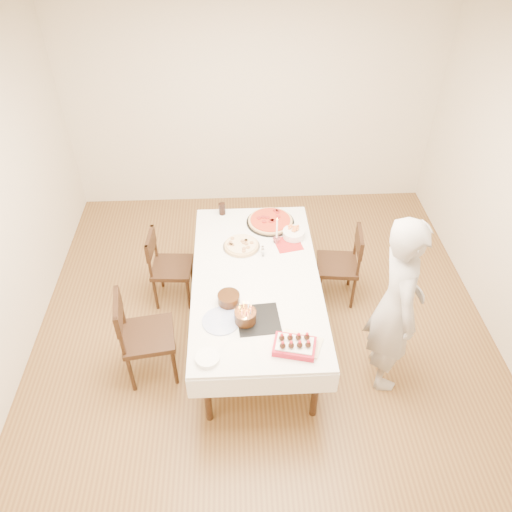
{
  "coord_description": "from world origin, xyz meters",
  "views": [
    {
      "loc": [
        -0.24,
        -3.19,
        3.81
      ],
      "look_at": [
        -0.08,
        0.1,
        0.99
      ],
      "focal_mm": 35.0,
      "sensor_mm": 36.0,
      "label": 1
    }
  ],
  "objects_px": {
    "chair_left_dessert": "(148,336)",
    "pizza_white": "(241,245)",
    "chair_right_savory": "(337,265)",
    "birthday_cake": "(245,313)",
    "taper_candle": "(277,230)",
    "pasta_bowl": "(294,234)",
    "cola_glass": "(222,209)",
    "strawberry_box": "(295,345)",
    "layer_cake": "(229,299)",
    "dining_table": "(256,306)",
    "pizza_pepperoni": "(270,221)",
    "person": "(396,306)",
    "chair_left_savory": "(172,268)"
  },
  "relations": [
    {
      "from": "person",
      "to": "taper_candle",
      "type": "bearing_deg",
      "value": 43.39
    },
    {
      "from": "dining_table",
      "to": "strawberry_box",
      "type": "relative_size",
      "value": 6.61
    },
    {
      "from": "dining_table",
      "to": "cola_glass",
      "type": "distance_m",
      "value": 1.12
    },
    {
      "from": "chair_left_savory",
      "to": "cola_glass",
      "type": "height_order",
      "value": "cola_glass"
    },
    {
      "from": "pizza_white",
      "to": "pasta_bowl",
      "type": "xyz_separation_m",
      "value": [
        0.52,
        0.13,
        0.02
      ]
    },
    {
      "from": "chair_left_dessert",
      "to": "taper_candle",
      "type": "distance_m",
      "value": 1.54
    },
    {
      "from": "person",
      "to": "cola_glass",
      "type": "distance_m",
      "value": 2.08
    },
    {
      "from": "chair_right_savory",
      "to": "layer_cake",
      "type": "bearing_deg",
      "value": -137.85
    },
    {
      "from": "birthday_cake",
      "to": "pasta_bowl",
      "type": "bearing_deg",
      "value": 64.88
    },
    {
      "from": "dining_table",
      "to": "chair_right_savory",
      "type": "relative_size",
      "value": 2.49
    },
    {
      "from": "dining_table",
      "to": "layer_cake",
      "type": "bearing_deg",
      "value": -127.71
    },
    {
      "from": "layer_cake",
      "to": "pasta_bowl",
      "type": "bearing_deg",
      "value": 53.63
    },
    {
      "from": "pasta_bowl",
      "to": "birthday_cake",
      "type": "bearing_deg",
      "value": -115.12
    },
    {
      "from": "cola_glass",
      "to": "layer_cake",
      "type": "relative_size",
      "value": 0.53
    },
    {
      "from": "chair_right_savory",
      "to": "pizza_pepperoni",
      "type": "bearing_deg",
      "value": 160.44
    },
    {
      "from": "person",
      "to": "pasta_bowl",
      "type": "xyz_separation_m",
      "value": [
        -0.72,
        1.08,
        -0.07
      ]
    },
    {
      "from": "chair_left_dessert",
      "to": "layer_cake",
      "type": "distance_m",
      "value": 0.79
    },
    {
      "from": "taper_candle",
      "to": "birthday_cake",
      "type": "xyz_separation_m",
      "value": [
        -0.34,
        -1.02,
        -0.05
      ]
    },
    {
      "from": "chair_right_savory",
      "to": "person",
      "type": "xyz_separation_m",
      "value": [
        0.26,
        -1.01,
        0.44
      ]
    },
    {
      "from": "chair_left_dessert",
      "to": "pizza_white",
      "type": "distance_m",
      "value": 1.22
    },
    {
      "from": "chair_right_savory",
      "to": "chair_left_savory",
      "type": "height_order",
      "value": "chair_right_savory"
    },
    {
      "from": "pizza_white",
      "to": "pizza_pepperoni",
      "type": "relative_size",
      "value": 0.73
    },
    {
      "from": "taper_candle",
      "to": "cola_glass",
      "type": "height_order",
      "value": "taper_candle"
    },
    {
      "from": "layer_cake",
      "to": "birthday_cake",
      "type": "relative_size",
      "value": 1.34
    },
    {
      "from": "taper_candle",
      "to": "strawberry_box",
      "type": "height_order",
      "value": "taper_candle"
    },
    {
      "from": "dining_table",
      "to": "chair_left_savory",
      "type": "distance_m",
      "value": 0.99
    },
    {
      "from": "strawberry_box",
      "to": "pizza_pepperoni",
      "type": "bearing_deg",
      "value": 92.43
    },
    {
      "from": "cola_glass",
      "to": "layer_cake",
      "type": "distance_m",
      "value": 1.31
    },
    {
      "from": "birthday_cake",
      "to": "strawberry_box",
      "type": "distance_m",
      "value": 0.48
    },
    {
      "from": "pasta_bowl",
      "to": "cola_glass",
      "type": "distance_m",
      "value": 0.82
    },
    {
      "from": "dining_table",
      "to": "taper_candle",
      "type": "bearing_deg",
      "value": 65.28
    },
    {
      "from": "pasta_bowl",
      "to": "cola_glass",
      "type": "bearing_deg",
      "value": 148.54
    },
    {
      "from": "pizza_pepperoni",
      "to": "pasta_bowl",
      "type": "height_order",
      "value": "pasta_bowl"
    },
    {
      "from": "chair_right_savory",
      "to": "birthday_cake",
      "type": "distance_m",
      "value": 1.46
    },
    {
      "from": "dining_table",
      "to": "birthday_cake",
      "type": "bearing_deg",
      "value": -102.01
    },
    {
      "from": "dining_table",
      "to": "chair_left_dessert",
      "type": "bearing_deg",
      "value": -156.93
    },
    {
      "from": "pizza_white",
      "to": "dining_table",
      "type": "bearing_deg",
      "value": -74.23
    },
    {
      "from": "person",
      "to": "strawberry_box",
      "type": "height_order",
      "value": "person"
    },
    {
      "from": "cola_glass",
      "to": "pasta_bowl",
      "type": "bearing_deg",
      "value": -31.46
    },
    {
      "from": "pasta_bowl",
      "to": "taper_candle",
      "type": "distance_m",
      "value": 0.21
    },
    {
      "from": "pasta_bowl",
      "to": "taper_candle",
      "type": "bearing_deg",
      "value": -158.49
    },
    {
      "from": "birthday_cake",
      "to": "strawberry_box",
      "type": "bearing_deg",
      "value": -39.28
    },
    {
      "from": "person",
      "to": "birthday_cake",
      "type": "bearing_deg",
      "value": 92.3
    },
    {
      "from": "taper_candle",
      "to": "cola_glass",
      "type": "xyz_separation_m",
      "value": [
        -0.53,
        0.5,
        -0.09
      ]
    },
    {
      "from": "taper_candle",
      "to": "cola_glass",
      "type": "bearing_deg",
      "value": 136.75
    },
    {
      "from": "strawberry_box",
      "to": "pasta_bowl",
      "type": "bearing_deg",
      "value": 84.2
    },
    {
      "from": "dining_table",
      "to": "birthday_cake",
      "type": "height_order",
      "value": "birthday_cake"
    },
    {
      "from": "chair_right_savory",
      "to": "person",
      "type": "distance_m",
      "value": 1.13
    },
    {
      "from": "chair_right_savory",
      "to": "chair_left_dessert",
      "type": "distance_m",
      "value": 2.02
    },
    {
      "from": "pizza_pepperoni",
      "to": "layer_cake",
      "type": "relative_size",
      "value": 2.04
    }
  ]
}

